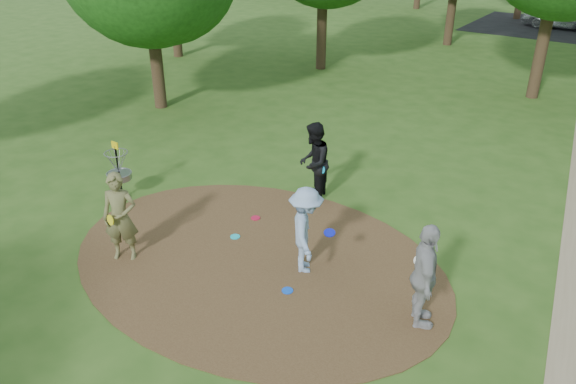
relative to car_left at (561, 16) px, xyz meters
The scene contains 11 objects.
ground 30.15m from the car_left, 89.96° to the right, with size 100.00×100.00×0.00m, color #2D5119.
dirt_clearing 30.15m from the car_left, 89.96° to the right, with size 8.40×8.40×0.02m, color #47301C.
player_observer_with_disc 31.71m from the car_left, 94.16° to the right, with size 0.85×0.78×1.95m.
player_throwing_with_disc 29.85m from the car_left, 87.97° to the right, with size 1.32×1.36×1.84m.
player_walking_with_disc 27.15m from the car_left, 90.96° to the right, with size 1.05×1.18×2.03m.
player_waiting_with_disc 30.30m from the car_left, 83.11° to the right, with size 0.98×1.27×2.01m.
disc_ground_cyan 29.73m from the car_left, 91.73° to the right, with size 0.22×0.22×0.02m, color #1AC5D6.
disc_ground_blue 30.70m from the car_left, 87.77° to the right, with size 0.22×0.22×0.02m, color blue.
disc_ground_red 28.80m from the car_left, 92.05° to the right, with size 0.22×0.22×0.02m, color #C01338.
car_left is the anchor object (origin of this frame).
disc_golf_basket 30.18m from the car_left, 98.53° to the right, with size 0.63×0.63×1.54m.
Camera 1 is at (6.14, -7.73, 6.66)m, focal length 35.00 mm.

